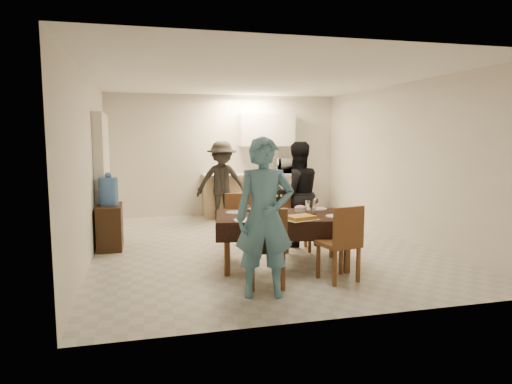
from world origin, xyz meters
TOP-DOWN VIEW (x-y plane):
  - floor at (0.00, 0.00)m, footprint 5.00×6.00m
  - ceiling at (0.00, 0.00)m, footprint 5.00×6.00m
  - wall_back at (0.00, 3.00)m, footprint 5.00×0.02m
  - wall_front at (0.00, -3.00)m, footprint 5.00×0.02m
  - wall_left at (-2.50, 0.00)m, footprint 0.02×6.00m
  - wall_right at (2.50, 0.00)m, footprint 0.02×6.00m
  - stub_partition at (-2.42, 1.20)m, footprint 0.15×1.40m
  - kitchen_base_cabinet at (0.60, 2.68)m, footprint 2.20×0.60m
  - kitchen_worktop at (0.60, 2.68)m, footprint 2.24×0.64m
  - upper_cabinet at (0.90, 2.82)m, footprint 1.20×0.34m
  - dining_table at (0.03, -1.17)m, footprint 1.93×1.33m
  - chair_near_left at (-0.42, -2.01)m, footprint 0.49×0.49m
  - chair_near_right at (0.48, -2.01)m, footprint 0.50×0.50m
  - chair_far_left at (-0.42, -0.50)m, footprint 0.47×0.47m
  - chair_far_right at (0.48, -0.50)m, footprint 0.48×0.49m
  - console at (-2.28, 0.40)m, footprint 0.37×0.73m
  - water_jug at (-2.28, 0.40)m, footprint 0.28×0.28m
  - wine_bottle at (-0.02, -1.12)m, footprint 0.08×0.08m
  - water_pitcher at (0.38, -1.22)m, footprint 0.13×0.13m
  - savoury_tart at (0.13, -1.55)m, footprint 0.47×0.41m
  - salad_bowl at (0.33, -0.99)m, footprint 0.17×0.17m
  - mushroom_dish at (-0.02, -0.89)m, footprint 0.22×0.22m
  - wine_glass_a at (-0.52, -1.42)m, footprint 0.09×0.09m
  - wine_glass_b at (0.58, -0.92)m, footprint 0.08×0.08m
  - wine_glass_c at (-0.17, -0.87)m, footprint 0.08×0.08m
  - plate_near_left at (-0.57, -1.47)m, footprint 0.27×0.27m
  - plate_near_right at (0.63, -1.47)m, footprint 0.24×0.24m
  - plate_far_left at (-0.57, -0.87)m, footprint 0.24×0.24m
  - plate_far_right at (0.63, -0.87)m, footprint 0.26×0.26m
  - microwave at (1.42, 2.68)m, footprint 0.58×0.39m
  - person_near at (-0.52, -2.22)m, footprint 0.69×0.52m
  - person_far at (0.58, -0.12)m, footprint 0.84×0.68m
  - person_kitchen at (-0.20, 2.23)m, footprint 1.05×0.60m

SIDE VIEW (x-z plane):
  - floor at x=0.00m, z-range -0.01..0.01m
  - console at x=-2.28m, z-range 0.00..0.68m
  - kitchen_base_cabinet at x=0.60m, z-range 0.00..0.86m
  - chair_far_left at x=-0.42m, z-range 0.30..0.77m
  - chair_far_right at x=0.48m, z-range 0.31..0.81m
  - chair_near_right at x=0.48m, z-range 0.31..0.81m
  - chair_near_left at x=-0.42m, z-range 0.32..0.83m
  - dining_table at x=0.03m, z-range 0.31..1.01m
  - plate_near_right at x=0.63m, z-range 0.69..0.71m
  - plate_far_left at x=-0.57m, z-range 0.69..0.71m
  - plate_far_right at x=0.63m, z-range 0.69..0.71m
  - plate_near_left at x=-0.57m, z-range 0.69..0.71m
  - mushroom_dish at x=-0.02m, z-range 0.69..0.73m
  - savoury_tart at x=0.13m, z-range 0.69..0.74m
  - salad_bowl at x=0.33m, z-range 0.69..0.76m
  - wine_glass_c at x=-0.17m, z-range 0.69..0.87m
  - wine_glass_b at x=0.58m, z-range 0.69..0.87m
  - wine_glass_a at x=-0.52m, z-range 0.69..0.88m
  - water_pitcher at x=0.38m, z-range 0.69..0.89m
  - person_kitchen at x=-0.20m, z-range 0.00..1.62m
  - person_far at x=0.58m, z-range 0.00..1.64m
  - wine_bottle at x=-0.02m, z-range 0.69..1.03m
  - person_near at x=-0.52m, z-range 0.00..1.73m
  - kitchen_worktop at x=0.60m, z-range 0.86..0.91m
  - water_jug at x=-2.28m, z-range 0.68..1.10m
  - stub_partition at x=-2.42m, z-range 0.00..2.10m
  - microwave at x=1.42m, z-range 0.91..1.23m
  - wall_back at x=0.00m, z-range 0.00..2.60m
  - wall_front at x=0.00m, z-range 0.00..2.60m
  - wall_left at x=-2.50m, z-range 0.00..2.60m
  - wall_right at x=2.50m, z-range 0.00..2.60m
  - upper_cabinet at x=0.90m, z-range 1.50..2.20m
  - ceiling at x=0.00m, z-range 2.59..2.61m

